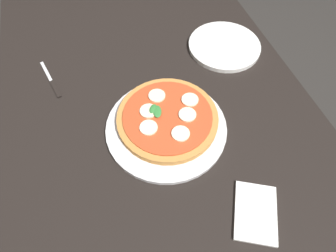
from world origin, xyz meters
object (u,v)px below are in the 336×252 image
object	(u,v)px
plate_white	(224,46)
napkin	(256,212)
knife	(53,83)
pizza	(167,118)
serving_tray	(168,127)
dining_table	(156,119)

from	to	relation	value
plate_white	napkin	bearing A→B (deg)	-16.19
knife	pizza	bearing A→B (deg)	50.53
plate_white	knife	xyz separation A→B (m)	(-0.00, -0.54, -0.00)
serving_tray	knife	size ratio (longest dim) A/B	1.94
pizza	knife	xyz separation A→B (m)	(-0.23, -0.28, -0.02)
pizza	napkin	size ratio (longest dim) A/B	2.02
serving_tray	knife	xyz separation A→B (m)	(-0.25, -0.28, -0.00)
napkin	knife	size ratio (longest dim) A/B	0.81
dining_table	pizza	bearing A→B (deg)	4.88
plate_white	knife	size ratio (longest dim) A/B	1.42
napkin	dining_table	bearing A→B (deg)	-162.59
serving_tray	pizza	bearing A→B (deg)	167.25
dining_table	serving_tray	xyz separation A→B (m)	(0.12, 0.00, 0.12)
dining_table	knife	bearing A→B (deg)	-115.57
dining_table	serving_tray	bearing A→B (deg)	2.33
napkin	pizza	bearing A→B (deg)	-158.50
plate_white	knife	world-z (taller)	plate_white
dining_table	serving_tray	world-z (taller)	serving_tray
napkin	knife	distance (m)	0.65
pizza	napkin	world-z (taller)	pizza
dining_table	serving_tray	distance (m)	0.17
dining_table	plate_white	size ratio (longest dim) A/B	5.44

